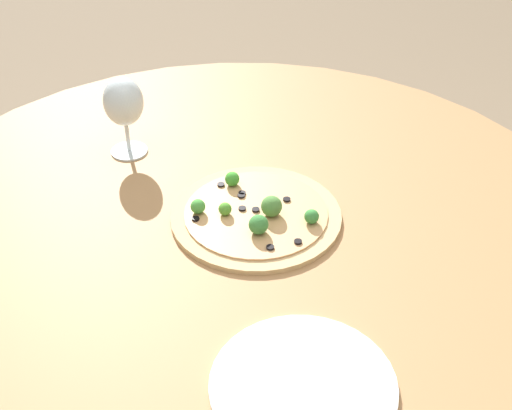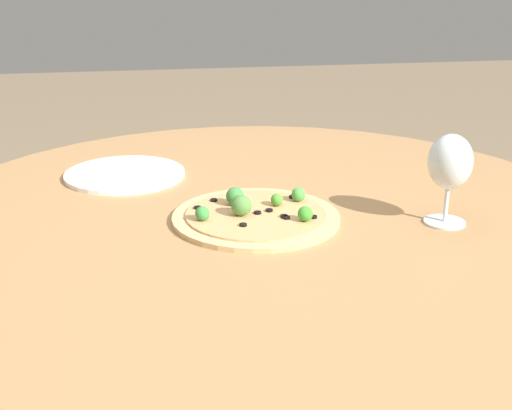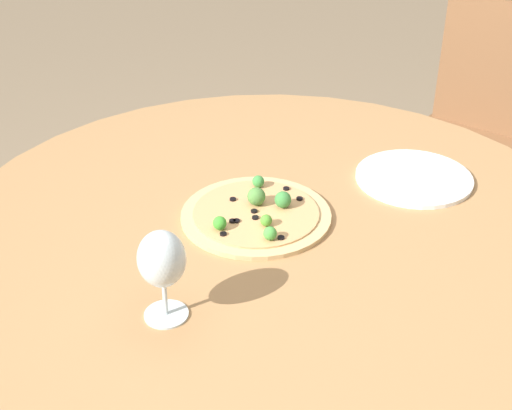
# 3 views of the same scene
# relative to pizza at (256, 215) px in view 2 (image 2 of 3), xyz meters

# --- Properties ---
(dining_table) EXTENTS (1.37, 1.37, 0.71)m
(dining_table) POSITION_rel_pizza_xyz_m (-0.01, -0.04, -0.07)
(dining_table) COLOR #A87A4C
(dining_table) RESTS_ON ground_plane
(pizza) EXTENTS (0.31, 0.31, 0.05)m
(pizza) POSITION_rel_pizza_xyz_m (0.00, 0.00, 0.00)
(pizza) COLOR tan
(pizza) RESTS_ON dining_table
(wine_glass) EXTENTS (0.08, 0.08, 0.17)m
(wine_glass) POSITION_rel_pizza_xyz_m (-0.34, 0.07, 0.10)
(wine_glass) COLOR silver
(wine_glass) RESTS_ON dining_table
(plate_near) EXTENTS (0.27, 0.27, 0.01)m
(plate_near) POSITION_rel_pizza_xyz_m (0.24, -0.31, -0.00)
(plate_near) COLOR white
(plate_near) RESTS_ON dining_table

